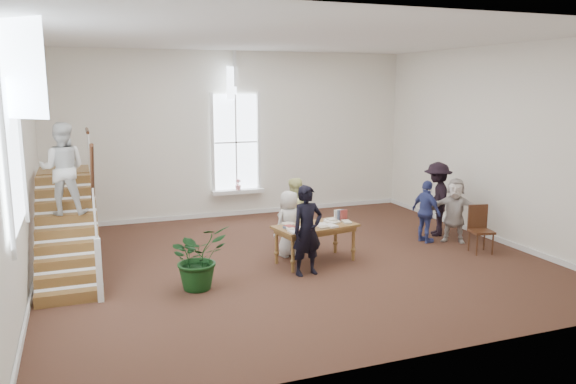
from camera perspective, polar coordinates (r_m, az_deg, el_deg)
name	(u,v)px	position (r m, az deg, el deg)	size (l,w,h in m)	color
ground	(294,261)	(11.75, 0.62, -6.99)	(10.00, 10.00, 0.00)	#402419
room_shell	(237,202)	(15.69, -5.16, -0.97)	(10.49, 10.00, 10.00)	white
staircase	(65,192)	(11.36, -21.72, 0.04)	(1.10, 4.10, 2.92)	brown
library_table	(315,229)	(11.47, 2.76, -3.79)	(1.80, 1.12, 0.85)	brown
police_officer	(307,231)	(10.70, 1.97, -3.94)	(0.63, 0.42, 1.74)	black
elderly_woman	(289,224)	(11.90, 0.11, -3.22)	(0.69, 0.45, 1.41)	beige
person_yellow	(294,213)	(12.44, 0.59, -2.19)	(0.77, 0.60, 1.59)	#DEDD8A
woman_cluster_a	(426,212)	(13.32, 13.87, -1.94)	(0.85, 0.35, 1.45)	#364083
woman_cluster_b	(437,199)	(13.98, 14.90, -0.69)	(1.15, 0.66, 1.79)	black
woman_cluster_c	(455,210)	(13.52, 16.57, -1.78)	(1.39, 0.44, 1.50)	beige
floor_plant	(198,257)	(10.17, -9.13, -6.56)	(1.04, 0.90, 1.16)	#113613
side_chair	(480,226)	(12.90, 18.90, -3.29)	(0.52, 0.52, 1.03)	#381F0F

